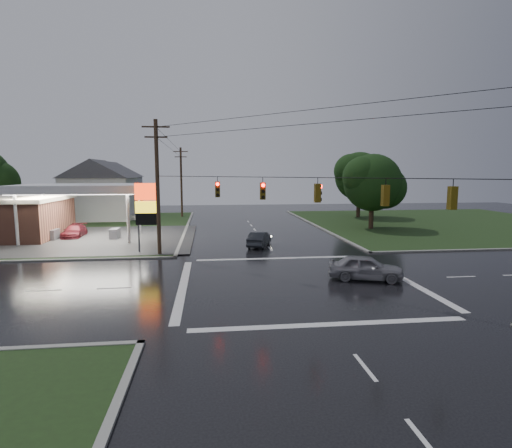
{
  "coord_description": "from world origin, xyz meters",
  "views": [
    {
      "loc": [
        -5.36,
        -23.72,
        6.81
      ],
      "look_at": [
        -1.93,
        5.37,
        3.0
      ],
      "focal_mm": 28.0,
      "sensor_mm": 36.0,
      "label": 1
    }
  ],
  "objects": [
    {
      "name": "utility_pole_n",
      "position": [
        -9.5,
        38.0,
        5.47
      ],
      "size": [
        2.2,
        0.32,
        10.5
      ],
      "color": "#382619",
      "rests_on": "ground"
    },
    {
      "name": "house_far",
      "position": [
        -21.95,
        48.0,
        4.41
      ],
      "size": [
        11.05,
        8.48,
        8.6
      ],
      "color": "silver",
      "rests_on": "ground"
    },
    {
      "name": "utility_pole_nw",
      "position": [
        -9.5,
        9.5,
        5.72
      ],
      "size": [
        2.2,
        0.32,
        11.0
      ],
      "color": "#382619",
      "rests_on": "ground"
    },
    {
      "name": "ground",
      "position": [
        0.0,
        0.0,
        0.0
      ],
      "size": [
        120.0,
        120.0,
        0.0
      ],
      "primitive_type": "plane",
      "color": "black",
      "rests_on": "ground"
    },
    {
      "name": "tree_ne_near",
      "position": [
        14.14,
        21.99,
        5.56
      ],
      "size": [
        7.99,
        6.8,
        8.98
      ],
      "color": "black",
      "rests_on": "ground"
    },
    {
      "name": "car_north",
      "position": [
        -0.8,
        12.34,
        0.69
      ],
      "size": [
        2.79,
        4.41,
        1.37
      ],
      "primitive_type": "imported",
      "rotation": [
        0.0,
        0.0,
        2.79
      ],
      "color": "black",
      "rests_on": "ground"
    },
    {
      "name": "tree_ne_far",
      "position": [
        17.15,
        33.99,
        6.18
      ],
      "size": [
        8.46,
        7.2,
        9.8
      ],
      "color": "black",
      "rests_on": "ground"
    },
    {
      "name": "grass_ne",
      "position": [
        26.0,
        26.0,
        0.04
      ],
      "size": [
        36.0,
        36.0,
        0.08
      ],
      "primitive_type": "cube",
      "color": "#1E2F15",
      "rests_on": "ground"
    },
    {
      "name": "traffic_signals",
      "position": [
        0.02,
        -0.02,
        6.48
      ],
      "size": [
        26.87,
        26.87,
        1.47
      ],
      "color": "black",
      "rests_on": "ground"
    },
    {
      "name": "grass_nw",
      "position": [
        -26.0,
        26.0,
        0.04
      ],
      "size": [
        36.0,
        36.0,
        0.08
      ],
      "primitive_type": "cube",
      "color": "#1E2F15",
      "rests_on": "ground"
    },
    {
      "name": "house_near",
      "position": [
        -20.95,
        36.0,
        4.41
      ],
      "size": [
        11.05,
        8.48,
        8.6
      ],
      "color": "silver",
      "rests_on": "ground"
    },
    {
      "name": "car_crossing",
      "position": [
        4.48,
        0.1,
        0.79
      ],
      "size": [
        4.99,
        3.24,
        1.58
      ],
      "primitive_type": "imported",
      "rotation": [
        0.0,
        0.0,
        1.25
      ],
      "color": "gray",
      "rests_on": "ground"
    },
    {
      "name": "car_pump",
      "position": [
        -19.49,
        19.73,
        0.66
      ],
      "size": [
        2.0,
        4.58,
        1.31
      ],
      "primitive_type": "imported",
      "rotation": [
        0.0,
        0.0,
        0.04
      ],
      "color": "#58141C",
      "rests_on": "ground"
    },
    {
      "name": "gas_station",
      "position": [
        -25.68,
        19.7,
        2.55
      ],
      "size": [
        26.2,
        18.0,
        5.6
      ],
      "color": "#2D2D2D",
      "rests_on": "ground"
    },
    {
      "name": "pylon_sign",
      "position": [
        -10.5,
        10.5,
        4.01
      ],
      "size": [
        2.0,
        0.35,
        6.0
      ],
      "color": "#59595E",
      "rests_on": "ground"
    }
  ]
}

